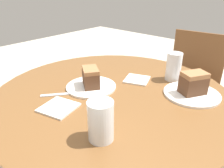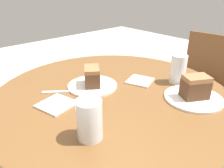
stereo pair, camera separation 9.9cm
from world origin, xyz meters
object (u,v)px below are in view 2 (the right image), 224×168
Objects in this scene: glass_lemonade at (90,122)px; glass_water at (178,70)px; plate_near at (92,86)px; plate_far at (193,98)px; cake_slice_far at (195,87)px; chair at (200,90)px; cake_slice_near at (92,76)px.

glass_water is at bearing 94.84° from glass_lemonade.
plate_near is 1.66× the size of glass_water.
cake_slice_far is (0.00, -0.00, 0.05)m from plate_far.
chair reaches higher than cake_slice_near.
chair is at bearing 112.10° from cake_slice_far.
plate_near is 1.83× the size of cake_slice_far.
cake_slice_near is 0.42m from glass_water.
cake_slice_near is (-0.39, -0.25, 0.05)m from plate_far.
plate_far is at bearing -73.52° from chair.
chair is 1.01m from cake_slice_near.
glass_lemonade is at bearing -101.26° from plate_far.
glass_lemonade is (0.30, -0.24, 0.01)m from cake_slice_near.
glass_lemonade is (-0.10, -0.49, 0.06)m from plate_far.
plate_far is 1.73× the size of glass_water.
chair reaches higher than plate_near.
glass_lemonade is at bearing -101.26° from cake_slice_far.
glass_lemonade is at bearing -38.59° from cake_slice_near.
cake_slice_near is 0.90× the size of glass_water.
glass_water is (0.25, 0.35, 0.01)m from cake_slice_near.
glass_water is (-0.15, 0.10, 0.01)m from cake_slice_far.
cake_slice_far is 0.50m from glass_lemonade.
chair is 6.06× the size of glass_water.
cake_slice_far is at bearing 32.40° from plate_near.
cake_slice_far reaches higher than plate_far.
glass_lemonade is at bearing -85.16° from glass_water.
cake_slice_far is 0.95× the size of glass_lemonade.
plate_far is at bearing -33.22° from glass_water.
plate_far is 0.05m from cake_slice_far.
cake_slice_near is 0.38m from glass_lemonade.
plate_far is at bearing 32.40° from plate_near.
cake_slice_near reaches higher than plate_far.
plate_far is 0.47m from cake_slice_near.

